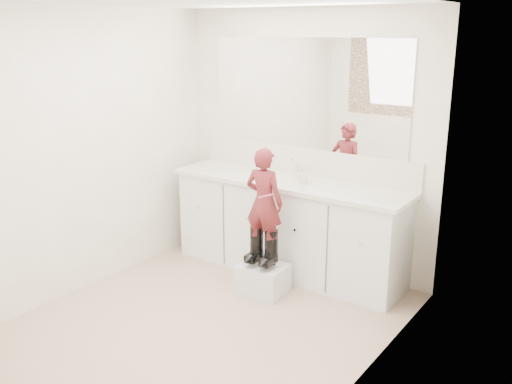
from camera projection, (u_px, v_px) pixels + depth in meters
The scene contains 19 objects.
floor at pixel (205, 323), 4.46m from camera, with size 3.00×3.00×0.00m, color #987A63.
ceiling at pixel (196, 0), 3.79m from camera, with size 3.00×3.00×0.00m, color white.
wall_back at pixel (305, 142), 5.31m from camera, with size 2.60×2.60×0.00m, color beige.
wall_front at pixel (13, 233), 2.94m from camera, with size 2.60×2.60×0.00m, color beige.
wall_left at pixel (84, 153), 4.84m from camera, with size 3.00×3.00×0.00m, color beige.
wall_right at pixel (368, 205), 3.41m from camera, with size 3.00×3.00×0.00m, color beige.
vanity_cabinet at pixel (289, 228), 5.31m from camera, with size 2.20×0.55×0.85m, color silver.
countertop at pixel (288, 182), 5.17m from camera, with size 2.28×0.58×0.04m, color beige.
backsplash at pixel (304, 161), 5.35m from camera, with size 2.28×0.03×0.25m, color beige.
mirror at pixel (306, 94), 5.18m from camera, with size 2.00×0.02×1.00m, color white.
dot_panel at pixel (4, 147), 2.83m from camera, with size 2.00×0.01×1.20m, color #472819.
faucet at pixel (298, 171), 5.28m from camera, with size 0.08×0.08×0.10m, color silver.
cup at pixel (303, 178), 5.05m from camera, with size 0.10×0.10×0.09m, color beige.
soap_bottle at pixel (262, 163), 5.40m from camera, with size 0.08×0.09×0.19m, color white.
step_stool at pixel (262, 279), 4.94m from camera, with size 0.40×0.33×0.25m, color silver.
boot_left at pixel (257, 245), 4.91m from camera, with size 0.12×0.22×0.33m, color black, non-canonical shape.
boot_right at pixel (271, 249), 4.83m from camera, with size 0.12×0.22×0.33m, color black, non-canonical shape.
toddler at pixel (264, 202), 4.76m from camera, with size 0.34×0.22×0.93m, color #A03138.
toothbrush at pixel (266, 196), 4.64m from camera, with size 0.01×0.01×0.14m, color #DB55A2.
Camera 1 is at (2.61, -3.05, 2.22)m, focal length 40.00 mm.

